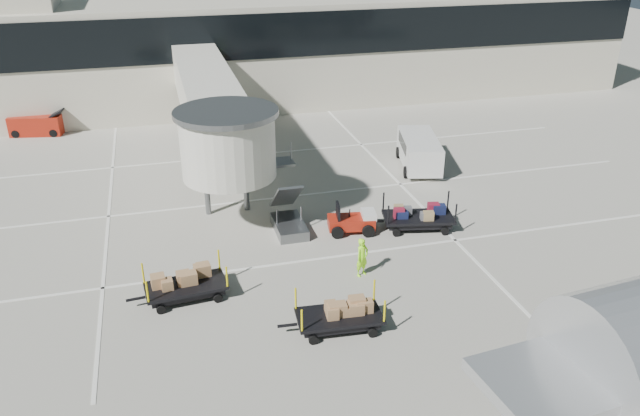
% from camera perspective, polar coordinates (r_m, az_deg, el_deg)
% --- Properties ---
extents(ground, '(140.00, 140.00, 0.00)m').
position_cam_1_polar(ground, '(26.63, 2.51, -6.55)').
color(ground, '#B5B1A2').
rests_on(ground, ground).
extents(lane_markings, '(40.00, 30.00, 0.02)m').
position_cam_1_polar(lane_markings, '(34.47, -3.20, 1.26)').
color(lane_markings, silver).
rests_on(lane_markings, ground).
extents(terminal, '(64.00, 12.11, 15.20)m').
position_cam_1_polar(terminal, '(52.81, -7.87, 14.27)').
color(terminal, beige).
rests_on(terminal, ground).
extents(jet_bridge, '(5.70, 20.40, 6.03)m').
position_cam_1_polar(jet_bridge, '(35.28, -9.71, 8.91)').
color(jet_bridge, beige).
rests_on(jet_bridge, ground).
extents(baggage_tug, '(2.42, 1.77, 1.49)m').
position_cam_1_polar(baggage_tug, '(30.23, 2.99, -1.25)').
color(baggage_tug, maroon).
rests_on(baggage_tug, ground).
extents(suitcase_cart, '(4.26, 2.34, 1.63)m').
position_cam_1_polar(suitcase_cart, '(30.83, 8.98, -0.92)').
color(suitcase_cart, black).
rests_on(suitcase_cart, ground).
extents(box_cart_near, '(3.94, 1.81, 1.52)m').
position_cam_1_polar(box_cart_near, '(23.38, 1.65, -9.86)').
color(box_cart_near, black).
rests_on(box_cart_near, ground).
extents(box_cart_far, '(4.00, 1.90, 1.54)m').
position_cam_1_polar(box_cart_far, '(25.71, -11.93, -6.88)').
color(box_cart_far, black).
rests_on(box_cart_far, ground).
extents(ground_worker, '(0.76, 0.67, 1.74)m').
position_cam_1_polar(ground_worker, '(26.55, 3.88, -4.51)').
color(ground_worker, '#9AFF1A').
rests_on(ground_worker, ground).
extents(minivan, '(3.16, 5.33, 1.89)m').
position_cam_1_polar(minivan, '(38.39, 9.03, 5.36)').
color(minivan, silver).
rests_on(minivan, ground).
extents(belt_loader, '(3.90, 2.08, 1.79)m').
position_cam_1_polar(belt_loader, '(48.11, -24.45, 6.93)').
color(belt_loader, maroon).
rests_on(belt_loader, ground).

